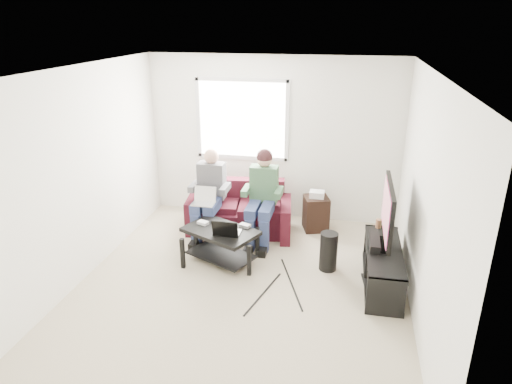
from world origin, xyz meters
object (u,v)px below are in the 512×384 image
(coffee_table, at_px, (221,238))
(end_table, at_px, (316,212))
(sofa, at_px, (240,212))
(tv_stand, at_px, (382,268))
(subwoofer, at_px, (328,251))
(tv, at_px, (388,212))

(coffee_table, xyz_separation_m, end_table, (1.17, 1.28, -0.07))
(sofa, relative_size, tv_stand, 1.21)
(tv_stand, bearing_deg, sofa, 151.37)
(subwoofer, bearing_deg, tv, -9.19)
(coffee_table, relative_size, end_table, 1.75)
(coffee_table, distance_m, end_table, 1.73)
(sofa, xyz_separation_m, end_table, (1.15, 0.25, -0.00))
(coffee_table, bearing_deg, end_table, 47.68)
(coffee_table, bearing_deg, subwoofer, 3.75)
(sofa, distance_m, tv_stand, 2.39)
(end_table, bearing_deg, sofa, -167.65)
(sofa, xyz_separation_m, coffee_table, (-0.01, -1.03, 0.07))
(sofa, distance_m, subwoofer, 1.70)
(tv_stand, bearing_deg, tv, 91.47)
(sofa, height_order, subwoofer, sofa)
(subwoofer, bearing_deg, coffee_table, -176.25)
(tv_stand, relative_size, tv, 1.28)
(end_table, bearing_deg, coffee_table, -132.32)
(coffee_table, relative_size, tv, 1.01)
(subwoofer, height_order, end_table, end_table)
(tv, distance_m, subwoofer, 0.96)
(subwoofer, relative_size, end_table, 0.82)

